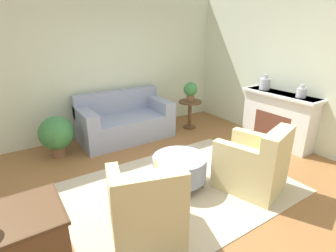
{
  "coord_description": "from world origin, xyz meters",
  "views": [
    {
      "loc": [
        -1.89,
        -2.55,
        2.14
      ],
      "look_at": [
        0.15,
        0.55,
        0.75
      ],
      "focal_mm": 28.0,
      "sensor_mm": 36.0,
      "label": 1
    }
  ],
  "objects": [
    {
      "name": "armchair_right",
      "position": [
        0.85,
        -0.54,
        0.37
      ],
      "size": [
        0.92,
        1.01,
        0.93
      ],
      "color": "beige",
      "rests_on": "rug"
    },
    {
      "name": "vase_mantel_near",
      "position": [
        2.49,
        0.66,
        1.12
      ],
      "size": [
        0.2,
        0.2,
        0.29
      ],
      "color": "silver",
      "rests_on": "fireplace"
    },
    {
      "name": "potted_plant_on_side_table",
      "position": [
        1.61,
        1.87,
        0.87
      ],
      "size": [
        0.31,
        0.31,
        0.42
      ],
      "color": "brown",
      "rests_on": "side_table"
    },
    {
      "name": "couch",
      "position": [
        0.14,
        2.16,
        0.34
      ],
      "size": [
        1.82,
        0.95,
        0.93
      ],
      "color": "#8E99B2",
      "rests_on": "ground_plane"
    },
    {
      "name": "armchair_left",
      "position": [
        -0.85,
        -0.54,
        0.37
      ],
      "size": [
        0.92,
        1.01,
        0.93
      ],
      "color": "beige",
      "rests_on": "rug"
    },
    {
      "name": "wall_back",
      "position": [
        0.0,
        2.72,
        1.4
      ],
      "size": [
        9.32,
        0.12,
        2.8
      ],
      "color": "beige",
      "rests_on": "ground_plane"
    },
    {
      "name": "side_table",
      "position": [
        1.61,
        1.87,
        0.43
      ],
      "size": [
        0.52,
        0.52,
        0.63
      ],
      "color": "brown",
      "rests_on": "ground_plane"
    },
    {
      "name": "vase_mantel_far",
      "position": [
        2.49,
        -0.11,
        1.09
      ],
      "size": [
        0.17,
        0.17,
        0.22
      ],
      "color": "silver",
      "rests_on": "fireplace"
    },
    {
      "name": "wall_right",
      "position": [
        2.75,
        0.0,
        1.4
      ],
      "size": [
        0.12,
        9.39,
        2.8
      ],
      "color": "beige",
      "rests_on": "ground_plane"
    },
    {
      "name": "ottoman_table",
      "position": [
        0.04,
        0.09,
        0.29
      ],
      "size": [
        0.77,
        0.77,
        0.44
      ],
      "color": "#8E99B2",
      "rests_on": "rug"
    },
    {
      "name": "fireplace",
      "position": [
        2.51,
        0.27,
        0.53
      ],
      "size": [
        0.44,
        1.49,
        1.01
      ],
      "color": "white",
      "rests_on": "ground_plane"
    },
    {
      "name": "potted_plant_floor",
      "position": [
        -1.2,
        2.02,
        0.42
      ],
      "size": [
        0.59,
        0.59,
        0.73
      ],
      "color": "brown",
      "rests_on": "ground_plane"
    },
    {
      "name": "rug",
      "position": [
        0.0,
        0.0,
        0.01
      ],
      "size": [
        3.11,
        2.22,
        0.01
      ],
      "color": "beige",
      "rests_on": "ground_plane"
    },
    {
      "name": "ground_plane",
      "position": [
        0.0,
        0.0,
        0.0
      ],
      "size": [
        16.0,
        16.0,
        0.0
      ],
      "primitive_type": "plane",
      "color": "#996638"
    }
  ]
}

